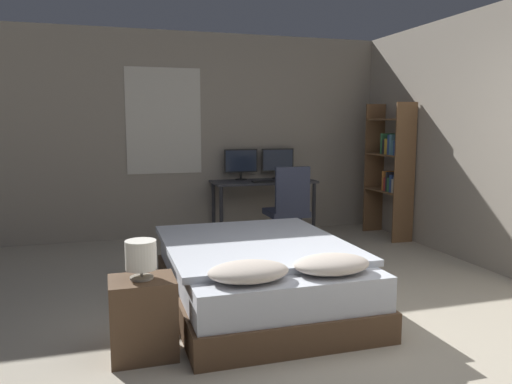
{
  "coord_description": "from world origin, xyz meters",
  "views": [
    {
      "loc": [
        -1.69,
        -2.66,
        1.51
      ],
      "look_at": [
        -0.08,
        2.62,
        0.75
      ],
      "focal_mm": 35.0,
      "sensor_mm": 36.0,
      "label": 1
    }
  ],
  "objects_px": {
    "monitor_right": "(278,161)",
    "bookshelf": "(392,164)",
    "nightstand": "(143,318)",
    "monitor_left": "(241,162)",
    "keyboard": "(268,181)",
    "office_chair": "(288,216)",
    "bed": "(258,275)",
    "bedside_lamp": "(141,256)",
    "computer_mouse": "(289,180)",
    "desk": "(264,188)"
  },
  "relations": [
    {
      "from": "office_chair",
      "to": "keyboard",
      "type": "bearing_deg",
      "value": 97.02
    },
    {
      "from": "keyboard",
      "to": "desk",
      "type": "bearing_deg",
      "value": 90.0
    },
    {
      "from": "computer_mouse",
      "to": "monitor_right",
      "type": "bearing_deg",
      "value": 94.76
    },
    {
      "from": "nightstand",
      "to": "keyboard",
      "type": "relative_size",
      "value": 1.28
    },
    {
      "from": "computer_mouse",
      "to": "office_chair",
      "type": "distance_m",
      "value": 0.72
    },
    {
      "from": "bedside_lamp",
      "to": "computer_mouse",
      "type": "distance_m",
      "value": 3.65
    },
    {
      "from": "bed",
      "to": "bedside_lamp",
      "type": "distance_m",
      "value": 1.26
    },
    {
      "from": "monitor_left",
      "to": "bed",
      "type": "bearing_deg",
      "value": -102.2
    },
    {
      "from": "desk",
      "to": "monitor_left",
      "type": "xyz_separation_m",
      "value": [
        -0.26,
        0.18,
        0.34
      ]
    },
    {
      "from": "monitor_right",
      "to": "keyboard",
      "type": "height_order",
      "value": "monitor_right"
    },
    {
      "from": "bedside_lamp",
      "to": "monitor_left",
      "type": "relative_size",
      "value": 0.55
    },
    {
      "from": "bookshelf",
      "to": "bedside_lamp",
      "type": "bearing_deg",
      "value": -143.17
    },
    {
      "from": "monitor_left",
      "to": "monitor_right",
      "type": "relative_size",
      "value": 1.0
    },
    {
      "from": "bed",
      "to": "bedside_lamp",
      "type": "height_order",
      "value": "bedside_lamp"
    },
    {
      "from": "monitor_left",
      "to": "keyboard",
      "type": "xyz_separation_m",
      "value": [
        0.26,
        -0.36,
        -0.23
      ]
    },
    {
      "from": "keyboard",
      "to": "nightstand",
      "type": "bearing_deg",
      "value": -121.65
    },
    {
      "from": "monitor_left",
      "to": "computer_mouse",
      "type": "relative_size",
      "value": 6.54
    },
    {
      "from": "nightstand",
      "to": "bedside_lamp",
      "type": "height_order",
      "value": "bedside_lamp"
    },
    {
      "from": "nightstand",
      "to": "keyboard",
      "type": "xyz_separation_m",
      "value": [
        1.83,
        2.97,
        0.5
      ]
    },
    {
      "from": "keyboard",
      "to": "office_chair",
      "type": "relative_size",
      "value": 0.4
    },
    {
      "from": "monitor_right",
      "to": "monitor_left",
      "type": "bearing_deg",
      "value": 180.0
    },
    {
      "from": "bed",
      "to": "bedside_lamp",
      "type": "bearing_deg",
      "value": -146.38
    },
    {
      "from": "desk",
      "to": "nightstand",
      "type": "bearing_deg",
      "value": -120.18
    },
    {
      "from": "nightstand",
      "to": "monitor_left",
      "type": "height_order",
      "value": "monitor_left"
    },
    {
      "from": "bed",
      "to": "office_chair",
      "type": "bearing_deg",
      "value": 62.31
    },
    {
      "from": "monitor_left",
      "to": "office_chair",
      "type": "xyz_separation_m",
      "value": [
        0.33,
        -0.93,
        -0.59
      ]
    },
    {
      "from": "nightstand",
      "to": "bookshelf",
      "type": "bearing_deg",
      "value": 36.83
    },
    {
      "from": "office_chair",
      "to": "bookshelf",
      "type": "bearing_deg",
      "value": 5.96
    },
    {
      "from": "nightstand",
      "to": "monitor_left",
      "type": "xyz_separation_m",
      "value": [
        1.57,
        3.33,
        0.73
      ]
    },
    {
      "from": "bedside_lamp",
      "to": "computer_mouse",
      "type": "xyz_separation_m",
      "value": [
        2.13,
        2.97,
        0.1
      ]
    },
    {
      "from": "bedside_lamp",
      "to": "desk",
      "type": "height_order",
      "value": "bedside_lamp"
    },
    {
      "from": "monitor_right",
      "to": "bookshelf",
      "type": "height_order",
      "value": "bookshelf"
    },
    {
      "from": "bed",
      "to": "nightstand",
      "type": "relative_size",
      "value": 3.91
    },
    {
      "from": "monitor_left",
      "to": "monitor_right",
      "type": "bearing_deg",
      "value": 0.0
    },
    {
      "from": "monitor_left",
      "to": "nightstand",
      "type": "bearing_deg",
      "value": -115.2
    },
    {
      "from": "monitor_left",
      "to": "monitor_right",
      "type": "xyz_separation_m",
      "value": [
        0.53,
        0.0,
        0.0
      ]
    },
    {
      "from": "nightstand",
      "to": "monitor_left",
      "type": "bearing_deg",
      "value": 64.8
    },
    {
      "from": "bookshelf",
      "to": "computer_mouse",
      "type": "bearing_deg",
      "value": 162.05
    },
    {
      "from": "bed",
      "to": "keyboard",
      "type": "xyz_separation_m",
      "value": [
        0.84,
        2.31,
        0.5
      ]
    },
    {
      "from": "desk",
      "to": "bedside_lamp",
      "type": "bearing_deg",
      "value": -120.18
    },
    {
      "from": "desk",
      "to": "computer_mouse",
      "type": "relative_size",
      "value": 19.65
    },
    {
      "from": "bedside_lamp",
      "to": "keyboard",
      "type": "relative_size",
      "value": 0.62
    },
    {
      "from": "bed",
      "to": "monitor_right",
      "type": "relative_size",
      "value": 4.47
    },
    {
      "from": "bedside_lamp",
      "to": "desk",
      "type": "xyz_separation_m",
      "value": [
        1.83,
        3.15,
        -0.03
      ]
    },
    {
      "from": "bedside_lamp",
      "to": "desk",
      "type": "relative_size",
      "value": 0.18
    },
    {
      "from": "keyboard",
      "to": "bookshelf",
      "type": "xyz_separation_m",
      "value": [
        1.58,
        -0.42,
        0.22
      ]
    },
    {
      "from": "bedside_lamp",
      "to": "office_chair",
      "type": "bearing_deg",
      "value": 51.57
    },
    {
      "from": "desk",
      "to": "bed",
      "type": "bearing_deg",
      "value": -108.67
    },
    {
      "from": "computer_mouse",
      "to": "bookshelf",
      "type": "bearing_deg",
      "value": -17.95
    },
    {
      "from": "bookshelf",
      "to": "monitor_left",
      "type": "bearing_deg",
      "value": 157.15
    }
  ]
}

